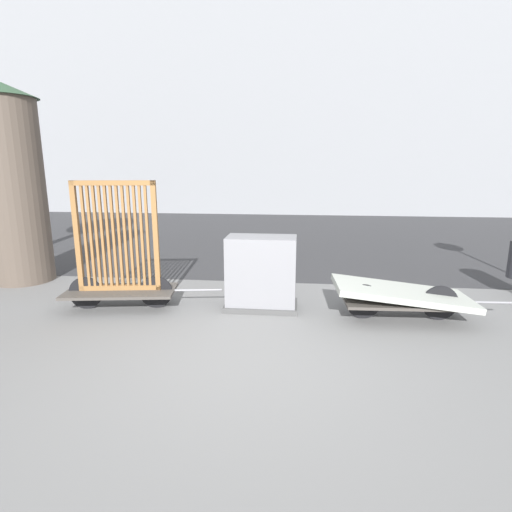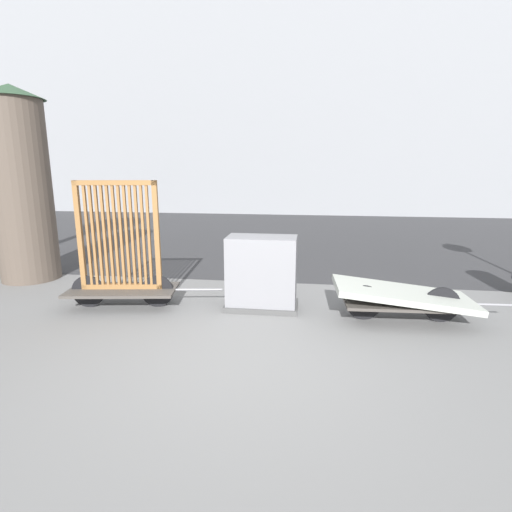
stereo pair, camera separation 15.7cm
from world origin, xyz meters
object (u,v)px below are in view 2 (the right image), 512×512
bike_cart_with_mattress (403,297)px  utility_cabinet (262,276)px  bike_cart_with_bedframe (121,264)px  advertising_column (21,184)px

bike_cart_with_mattress → utility_cabinet: bearing=170.6°
bike_cart_with_bedframe → advertising_column: bearing=144.3°
bike_cart_with_mattress → advertising_column: size_ratio=0.71×
bike_cart_with_bedframe → utility_cabinet: bearing=-2.6°
utility_cabinet → advertising_column: 4.76m
bike_cart_with_bedframe → utility_cabinet: size_ratio=2.14×
bike_cart_with_mattress → advertising_column: 6.70m
bike_cart_with_bedframe → bike_cart_with_mattress: size_ratio=0.95×
bike_cart_with_mattress → utility_cabinet: utility_cabinet is taller
bike_cart_with_bedframe → advertising_column: 2.93m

